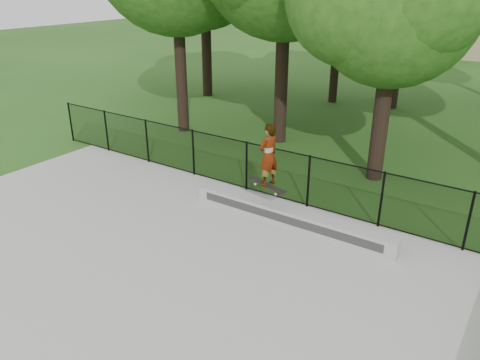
{
  "coord_description": "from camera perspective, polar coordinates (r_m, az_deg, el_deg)",
  "views": [
    {
      "loc": [
        6.94,
        -4.67,
        5.87
      ],
      "look_at": [
        0.92,
        4.2,
        1.2
      ],
      "focal_mm": 35.0,
      "sensor_mm": 36.0,
      "label": 1
    }
  ],
  "objects": [
    {
      "name": "car_b",
      "position": [
        38.61,
        18.54,
        14.61
      ],
      "size": [
        3.83,
        2.39,
        1.3
      ],
      "primitive_type": "imported",
      "rotation": [
        0.0,
        0.0,
        1.27
      ],
      "color": "black",
      "rests_on": "ground"
    },
    {
      "name": "ground",
      "position": [
        10.22,
        -18.27,
        -12.9
      ],
      "size": [
        100.0,
        100.0,
        0.0
      ],
      "primitive_type": "plane",
      "color": "#244B15",
      "rests_on": "ground"
    },
    {
      "name": "grind_ledge",
      "position": [
        11.94,
        6.04,
        -4.54
      ],
      "size": [
        5.54,
        0.4,
        0.43
      ],
      "primitive_type": "cube",
      "color": "#A5A6A1",
      "rests_on": "concrete_slab"
    },
    {
      "name": "chainlink_fence",
      "position": [
        13.62,
        0.8,
        1.74
      ],
      "size": [
        16.06,
        0.06,
        1.5
      ],
      "color": "black",
      "rests_on": "concrete_slab"
    },
    {
      "name": "car_c",
      "position": [
        41.32,
        25.14,
        14.2
      ],
      "size": [
        4.66,
        3.05,
        1.36
      ],
      "primitive_type": "imported",
      "rotation": [
        0.0,
        0.0,
        1.86
      ],
      "color": "#ADB3C5",
      "rests_on": "ground"
    },
    {
      "name": "car_a",
      "position": [
        40.81,
        12.0,
        15.57
      ],
      "size": [
        3.32,
        1.54,
        1.11
      ],
      "primitive_type": "imported",
      "rotation": [
        0.0,
        0.0,
        1.5
      ],
      "color": "maroon",
      "rests_on": "ground"
    },
    {
      "name": "distant_building",
      "position": [
        43.75,
        23.29,
        16.89
      ],
      "size": [
        12.4,
        6.4,
        4.3
      ],
      "color": "tan",
      "rests_on": "ground"
    },
    {
      "name": "concrete_slab",
      "position": [
        10.2,
        -18.29,
        -12.76
      ],
      "size": [
        14.0,
        12.0,
        0.06
      ],
      "primitive_type": "cube",
      "color": "#AAAAA4",
      "rests_on": "ground"
    },
    {
      "name": "skater_airborne",
      "position": [
        11.38,
        3.47,
        2.88
      ],
      "size": [
        0.83,
        0.65,
        1.76
      ],
      "color": "black",
      "rests_on": "ground"
    }
  ]
}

